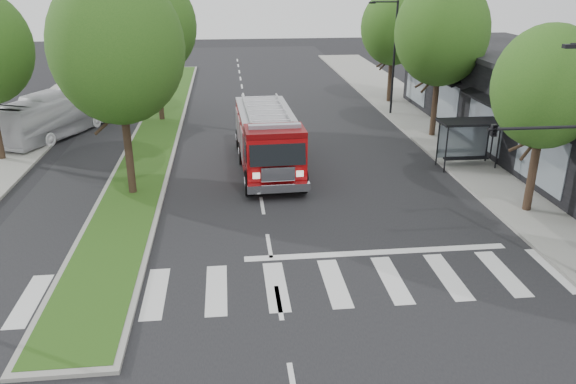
% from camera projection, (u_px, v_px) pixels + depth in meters
% --- Properties ---
extents(ground, '(140.00, 140.00, 0.00)m').
position_uv_depth(ground, '(269.00, 246.00, 21.69)').
color(ground, black).
rests_on(ground, ground).
extents(sidewalk_right, '(5.00, 80.00, 0.15)m').
position_uv_depth(sidewalk_right, '(473.00, 154.00, 32.17)').
color(sidewalk_right, gray).
rests_on(sidewalk_right, ground).
extents(median, '(3.00, 50.00, 0.15)m').
position_uv_depth(median, '(159.00, 127.00, 37.68)').
color(median, gray).
rests_on(median, ground).
extents(storefront_row, '(8.00, 30.00, 5.00)m').
position_uv_depth(storefront_row, '(554.00, 111.00, 31.73)').
color(storefront_row, black).
rests_on(storefront_row, ground).
extents(bus_shelter, '(3.20, 1.60, 2.61)m').
position_uv_depth(bus_shelter, '(468.00, 130.00, 29.60)').
color(bus_shelter, black).
rests_on(bus_shelter, ground).
extents(tree_right_near, '(4.40, 4.40, 8.05)m').
position_uv_depth(tree_right_near, '(547.00, 87.00, 22.67)').
color(tree_right_near, black).
rests_on(tree_right_near, ground).
extents(tree_right_mid, '(5.60, 5.60, 9.72)m').
position_uv_depth(tree_right_mid, '(442.00, 32.00, 33.39)').
color(tree_right_mid, black).
rests_on(tree_right_mid, ground).
extents(tree_right_far, '(5.00, 5.00, 8.73)m').
position_uv_depth(tree_right_far, '(394.00, 27.00, 42.87)').
color(tree_right_far, black).
rests_on(tree_right_far, ground).
extents(tree_median_near, '(5.80, 5.80, 10.16)m').
position_uv_depth(tree_median_near, '(117.00, 48.00, 24.11)').
color(tree_median_near, black).
rests_on(tree_median_near, ground).
extents(tree_median_far, '(5.60, 5.60, 9.72)m').
position_uv_depth(tree_median_far, '(154.00, 26.00, 37.16)').
color(tree_median_far, black).
rests_on(tree_median_far, ground).
extents(streetlight_right_far, '(2.11, 0.20, 8.00)m').
position_uv_depth(streetlight_right_far, '(392.00, 53.00, 39.56)').
color(streetlight_right_far, black).
rests_on(streetlight_right_far, ground).
extents(fire_engine, '(3.21, 9.65, 3.32)m').
position_uv_depth(fire_engine, '(267.00, 140.00, 29.56)').
color(fire_engine, '#650507').
rests_on(fire_engine, ground).
extents(city_bus, '(6.24, 10.27, 2.83)m').
position_uv_depth(city_bus, '(62.00, 112.00, 36.00)').
color(city_bus, silver).
rests_on(city_bus, ground).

